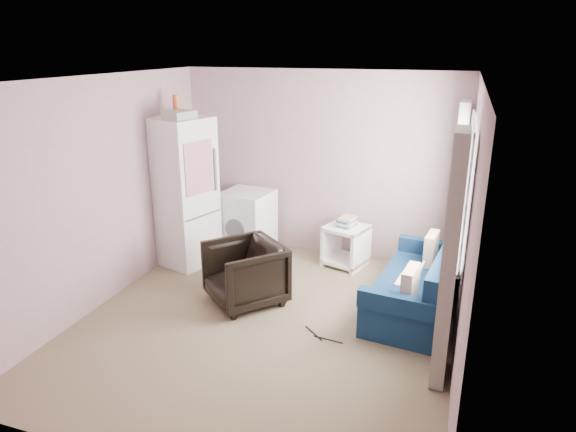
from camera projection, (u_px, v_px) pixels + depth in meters
name	position (u px, v px, depth m)	size (l,w,h in m)	color
room	(266.00, 209.00, 5.04)	(3.84, 4.24, 2.54)	#816F55
armchair	(245.00, 270.00, 5.74)	(0.76, 0.71, 0.79)	black
fridge	(184.00, 191.00, 6.66)	(0.84, 0.83, 2.20)	white
washing_machine	(247.00, 222.00, 7.09)	(0.71, 0.71, 0.89)	white
side_table	(346.00, 242.00, 6.75)	(0.62, 0.62, 0.67)	white
sofa	(420.00, 288.00, 5.57)	(0.99, 1.80, 0.77)	navy
window_dressing	(454.00, 220.00, 5.18)	(0.17, 2.62, 2.18)	white
floor_cables	(321.00, 336.00, 5.16)	(0.45, 0.22, 0.01)	black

